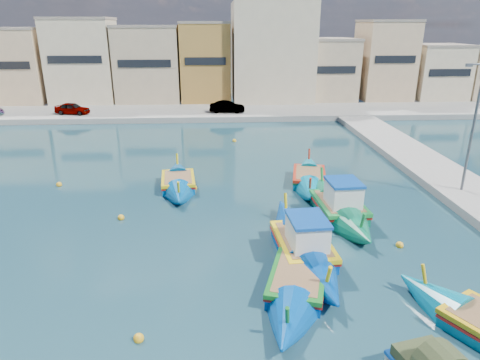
# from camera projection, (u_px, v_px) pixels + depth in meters

# --- Properties ---
(ground) EXTENTS (160.00, 160.00, 0.00)m
(ground) POSITION_uv_depth(u_px,v_px,m) (161.00, 255.00, 19.59)
(ground) COLOR #13323B
(ground) RESTS_ON ground
(north_quay) EXTENTS (80.00, 8.00, 0.60)m
(north_quay) POSITION_uv_depth(u_px,v_px,m) (193.00, 113.00, 49.50)
(north_quay) COLOR gray
(north_quay) RESTS_ON ground
(north_townhouses) EXTENTS (83.20, 7.87, 10.19)m
(north_townhouses) POSITION_uv_depth(u_px,v_px,m) (246.00, 65.00, 55.16)
(north_townhouses) COLOR tan
(north_townhouses) RESTS_ON ground
(church_block) EXTENTS (10.00, 10.00, 19.10)m
(church_block) POSITION_uv_depth(u_px,v_px,m) (271.00, 37.00, 54.76)
(church_block) COLOR beige
(church_block) RESTS_ON ground
(quay_street_lamp) EXTENTS (1.18, 0.16, 8.00)m
(quay_street_lamp) POSITION_uv_depth(u_px,v_px,m) (472.00, 128.00, 24.67)
(quay_street_lamp) COLOR #595B60
(quay_street_lamp) RESTS_ON ground
(parked_cars) EXTENTS (30.91, 2.30, 1.29)m
(parked_cars) POSITION_uv_depth(u_px,v_px,m) (84.00, 108.00, 47.13)
(parked_cars) COLOR #4C1919
(parked_cars) RESTS_ON north_quay
(luzzu_turquoise_cabin) EXTENTS (2.85, 10.10, 3.20)m
(luzzu_turquoise_cabin) POSITION_uv_depth(u_px,v_px,m) (303.00, 247.00, 19.54)
(luzzu_turquoise_cabin) COLOR #00409D
(luzzu_turquoise_cabin) RESTS_ON ground
(luzzu_blue_cabin) EXTENTS (2.78, 9.43, 3.30)m
(luzzu_blue_cabin) POSITION_uv_depth(u_px,v_px,m) (339.00, 208.00, 23.64)
(luzzu_blue_cabin) COLOR #0A714C
(luzzu_blue_cabin) RESTS_ON ground
(luzzu_cyan_mid) EXTENTS (3.68, 8.85, 2.55)m
(luzzu_cyan_mid) POSITION_uv_depth(u_px,v_px,m) (309.00, 179.00, 28.50)
(luzzu_cyan_mid) COLOR #007FA5
(luzzu_cyan_mid) RESTS_ON ground
(luzzu_green) EXTENTS (2.73, 8.02, 2.48)m
(luzzu_green) POSITION_uv_depth(u_px,v_px,m) (178.00, 183.00, 27.67)
(luzzu_green) COLOR #00539B
(luzzu_green) RESTS_ON ground
(luzzu_blue_south) EXTENTS (4.60, 9.18, 2.59)m
(luzzu_blue_south) POSITION_uv_depth(u_px,v_px,m) (298.00, 282.00, 17.06)
(luzzu_blue_south) COLOR #0049A4
(luzzu_blue_south) RESTS_ON ground
(mooring_buoys) EXTENTS (19.32, 25.97, 0.36)m
(mooring_buoys) POSITION_uv_depth(u_px,v_px,m) (191.00, 202.00, 25.28)
(mooring_buoys) COLOR #FFB11A
(mooring_buoys) RESTS_ON ground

